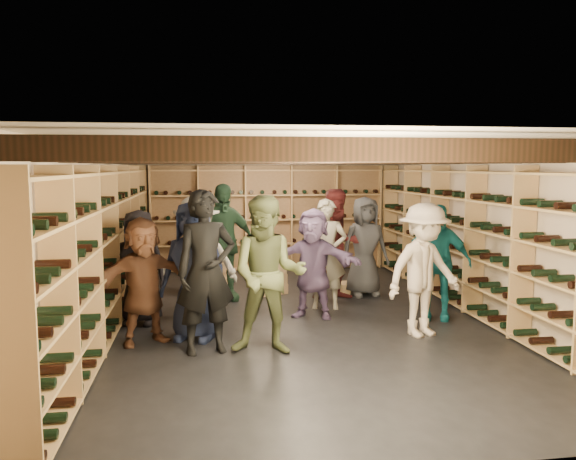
{
  "coord_description": "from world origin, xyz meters",
  "views": [
    {
      "loc": [
        -1.3,
        -7.57,
        2.14
      ],
      "look_at": [
        -0.13,
        0.2,
        1.24
      ],
      "focal_mm": 35.0,
      "sensor_mm": 36.0,
      "label": 1
    }
  ],
  "objects_px": {
    "person_8": "(338,245)",
    "person_12": "(365,246)",
    "person_10": "(222,242)",
    "person_2": "(268,275)",
    "crate_stack_right": "(269,279)",
    "person_4": "(436,262)",
    "person_7": "(327,254)",
    "person_1": "(206,272)",
    "person_9": "(197,259)",
    "crate_stack_left": "(211,271)",
    "person_3": "(424,270)",
    "crate_loose": "(351,287)",
    "person_6": "(194,270)",
    "person_5": "(144,281)",
    "person_11": "(313,263)",
    "person_0": "(139,267)"
  },
  "relations": [
    {
      "from": "crate_stack_right",
      "to": "person_10",
      "type": "distance_m",
      "value": 1.09
    },
    {
      "from": "crate_stack_left",
      "to": "person_10",
      "type": "distance_m",
      "value": 0.95
    },
    {
      "from": "crate_stack_right",
      "to": "person_1",
      "type": "relative_size",
      "value": 0.31
    },
    {
      "from": "crate_stack_right",
      "to": "person_2",
      "type": "height_order",
      "value": "person_2"
    },
    {
      "from": "person_5",
      "to": "person_10",
      "type": "xyz_separation_m",
      "value": [
        1.01,
        2.06,
        0.17
      ]
    },
    {
      "from": "person_4",
      "to": "person_8",
      "type": "xyz_separation_m",
      "value": [
        -1.08,
        1.33,
        0.08
      ]
    },
    {
      "from": "person_10",
      "to": "person_5",
      "type": "bearing_deg",
      "value": -131.39
    },
    {
      "from": "crate_stack_right",
      "to": "person_2",
      "type": "xyz_separation_m",
      "value": [
        -0.36,
        -2.97,
        0.65
      ]
    },
    {
      "from": "person_3",
      "to": "person_7",
      "type": "xyz_separation_m",
      "value": [
        -0.91,
        1.54,
        -0.01
      ]
    },
    {
      "from": "person_1",
      "to": "person_10",
      "type": "height_order",
      "value": "person_1"
    },
    {
      "from": "person_7",
      "to": "person_11",
      "type": "bearing_deg",
      "value": -108.19
    },
    {
      "from": "person_1",
      "to": "person_9",
      "type": "relative_size",
      "value": 1.09
    },
    {
      "from": "person_10",
      "to": "person_9",
      "type": "bearing_deg",
      "value": -124.05
    },
    {
      "from": "person_7",
      "to": "person_9",
      "type": "distance_m",
      "value": 1.96
    },
    {
      "from": "crate_loose",
      "to": "person_9",
      "type": "xyz_separation_m",
      "value": [
        -2.57,
        -1.37,
        0.78
      ]
    },
    {
      "from": "crate_loose",
      "to": "person_8",
      "type": "height_order",
      "value": "person_8"
    },
    {
      "from": "person_2",
      "to": "person_10",
      "type": "relative_size",
      "value": 0.97
    },
    {
      "from": "person_0",
      "to": "person_5",
      "type": "bearing_deg",
      "value": -65.34
    },
    {
      "from": "person_9",
      "to": "person_10",
      "type": "distance_m",
      "value": 1.19
    },
    {
      "from": "person_6",
      "to": "person_12",
      "type": "relative_size",
      "value": 1.05
    },
    {
      "from": "crate_stack_left",
      "to": "person_7",
      "type": "bearing_deg",
      "value": -40.57
    },
    {
      "from": "person_2",
      "to": "person_9",
      "type": "distance_m",
      "value": 1.72
    },
    {
      "from": "person_4",
      "to": "person_7",
      "type": "height_order",
      "value": "person_7"
    },
    {
      "from": "crate_loose",
      "to": "person_7",
      "type": "distance_m",
      "value": 1.39
    },
    {
      "from": "person_4",
      "to": "crate_loose",
      "type": "bearing_deg",
      "value": 135.57
    },
    {
      "from": "crate_stack_left",
      "to": "person_10",
      "type": "xyz_separation_m",
      "value": [
        0.17,
        -0.72,
        0.59
      ]
    },
    {
      "from": "person_9",
      "to": "person_10",
      "type": "relative_size",
      "value": 0.92
    },
    {
      "from": "person_6",
      "to": "person_2",
      "type": "bearing_deg",
      "value": -17.69
    },
    {
      "from": "person_2",
      "to": "person_10",
      "type": "xyz_separation_m",
      "value": [
        -0.44,
        2.64,
        0.03
      ]
    },
    {
      "from": "crate_loose",
      "to": "person_12",
      "type": "distance_m",
      "value": 0.79
    },
    {
      "from": "person_0",
      "to": "crate_stack_right",
      "type": "bearing_deg",
      "value": 52.98
    },
    {
      "from": "person_8",
      "to": "person_12",
      "type": "bearing_deg",
      "value": 9.88
    },
    {
      "from": "person_1",
      "to": "person_9",
      "type": "height_order",
      "value": "person_1"
    },
    {
      "from": "crate_stack_left",
      "to": "person_8",
      "type": "distance_m",
      "value": 2.28
    },
    {
      "from": "person_6",
      "to": "person_11",
      "type": "bearing_deg",
      "value": 45.94
    },
    {
      "from": "person_10",
      "to": "person_2",
      "type": "bearing_deg",
      "value": -95.99
    },
    {
      "from": "person_3",
      "to": "person_7",
      "type": "height_order",
      "value": "person_3"
    },
    {
      "from": "crate_loose",
      "to": "person_3",
      "type": "xyz_separation_m",
      "value": [
        0.25,
        -2.52,
        0.76
      ]
    },
    {
      "from": "person_7",
      "to": "person_10",
      "type": "height_order",
      "value": "person_10"
    },
    {
      "from": "person_0",
      "to": "person_1",
      "type": "distance_m",
      "value": 1.62
    },
    {
      "from": "person_0",
      "to": "person_7",
      "type": "xyz_separation_m",
      "value": [
        2.69,
        0.44,
        0.05
      ]
    },
    {
      "from": "person_6",
      "to": "crate_loose",
      "type": "bearing_deg",
      "value": 60.96
    },
    {
      "from": "crate_loose",
      "to": "person_2",
      "type": "height_order",
      "value": "person_2"
    },
    {
      "from": "person_0",
      "to": "person_2",
      "type": "bearing_deg",
      "value": -27.37
    },
    {
      "from": "person_2",
      "to": "person_9",
      "type": "bearing_deg",
      "value": 130.86
    },
    {
      "from": "person_10",
      "to": "person_11",
      "type": "relative_size",
      "value": 1.2
    },
    {
      "from": "person_1",
      "to": "person_10",
      "type": "bearing_deg",
      "value": 70.75
    },
    {
      "from": "person_2",
      "to": "person_8",
      "type": "relative_size",
      "value": 1.02
    },
    {
      "from": "person_4",
      "to": "person_12",
      "type": "height_order",
      "value": "person_12"
    },
    {
      "from": "person_9",
      "to": "crate_stack_left",
      "type": "bearing_deg",
      "value": 94.02
    }
  ]
}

